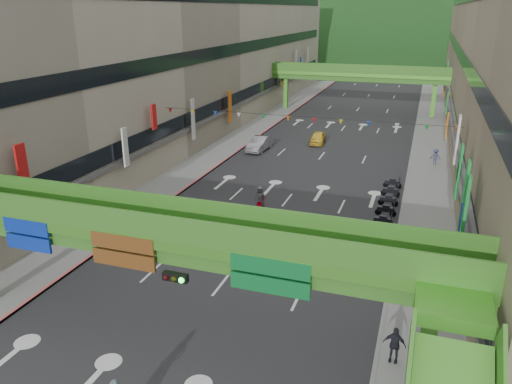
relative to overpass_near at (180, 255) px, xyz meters
name	(u,v)px	position (x,y,z in m)	size (l,w,h in m)	color
road_slab	(338,135)	(-0.93, 44.62, -5.20)	(18.00, 140.00, 0.02)	#28282B
sidewalk_left	(255,128)	(-11.93, 44.62, -5.13)	(4.00, 140.00, 0.15)	gray
sidewalk_right	(430,141)	(10.07, 44.62, -5.13)	(4.00, 140.00, 0.15)	gray
curb_left	(269,129)	(-10.03, 44.62, -5.12)	(0.20, 140.00, 0.18)	#CC5959
curb_right	(414,140)	(8.17, 44.62, -5.12)	(0.20, 140.00, 0.18)	gray
building_row_left	(197,53)	(-19.86, 44.62, 4.25)	(12.80, 95.00, 19.00)	#9E937F
overpass_near	(180,255)	(0.00, 0.00, 0.00)	(28.00, 12.27, 7.10)	#4C9E2D
overpass_far	(358,77)	(-0.93, 59.62, 0.20)	(28.00, 2.20, 7.10)	#4C9E2D
hill_left	(351,57)	(-15.93, 154.62, -5.21)	(168.00, 140.00, 112.00)	#1C4419
hill_right	(477,55)	(24.07, 174.62, -5.21)	(208.00, 176.00, 128.00)	#1C4419
bunting_string	(301,119)	(-0.93, 24.62, 0.75)	(26.00, 0.36, 0.47)	black
scooter_rider_mid	(300,229)	(2.05, 13.00, -4.09)	(0.92, 1.60, 2.15)	black
scooter_rider_left	(163,210)	(-8.43, 13.40, -4.31)	(0.89, 1.60, 1.83)	gray
scooter_rider_far	(260,199)	(-2.28, 17.57, -4.16)	(0.90, 1.60, 2.06)	maroon
parked_scooter_row	(388,200)	(7.05, 22.03, -4.68)	(1.60, 9.35, 1.08)	black
car_silver	(260,144)	(-7.93, 34.51, -4.44)	(1.62, 4.64, 1.53)	#9E9DA5
car_yellow	(318,138)	(-2.48, 39.67, -4.53)	(1.59, 3.96, 1.35)	yellow
pedestrian_red	(414,274)	(9.46, 9.47, -4.27)	(0.91, 0.71, 1.88)	#99293D
pedestrian_dark	(394,347)	(8.87, 2.62, -4.35)	(1.00, 0.42, 1.71)	black
pedestrian_blue	(435,158)	(10.54, 34.62, -4.39)	(0.76, 0.49, 1.63)	#363A5F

